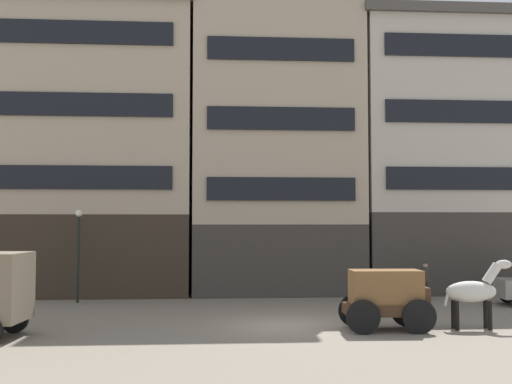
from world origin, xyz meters
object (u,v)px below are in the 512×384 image
(cargo_wagon, at_px, (387,295))
(streetlamp_curbside, at_px, (78,242))
(pedestrian_officer, at_px, (426,279))
(draft_horse, at_px, (474,291))

(cargo_wagon, height_order, streetlamp_curbside, streetlamp_curbside)
(cargo_wagon, xyz_separation_m, pedestrian_officer, (3.90, 7.31, -0.17))
(cargo_wagon, height_order, draft_horse, draft_horse)
(draft_horse, relative_size, streetlamp_curbside, 0.57)
(draft_horse, distance_m, pedestrian_officer, 7.38)
(draft_horse, bearing_deg, streetlamp_curbside, 152.57)
(cargo_wagon, relative_size, draft_horse, 1.26)
(pedestrian_officer, relative_size, streetlamp_curbside, 0.44)
(pedestrian_officer, distance_m, streetlamp_curbside, 15.73)
(streetlamp_curbside, bearing_deg, pedestrian_officer, -1.14)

